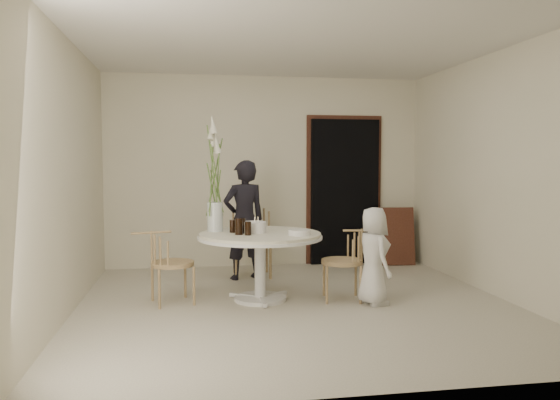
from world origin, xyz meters
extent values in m
plane|color=beige|center=(0.00, 0.00, 0.00)|extent=(4.50, 4.50, 0.00)
plane|color=white|center=(0.00, 0.00, 2.70)|extent=(4.50, 4.50, 0.00)
plane|color=#EEE5C8|center=(0.00, 2.25, 1.35)|extent=(4.50, 0.00, 4.50)
plane|color=#EEE5C8|center=(0.00, -2.25, 1.35)|extent=(4.50, 0.00, 4.50)
plane|color=#EEE5C8|center=(-2.25, 0.00, 1.35)|extent=(0.00, 4.50, 4.50)
plane|color=#EEE5C8|center=(2.25, 0.00, 1.35)|extent=(0.00, 4.50, 4.50)
cube|color=black|center=(1.15, 2.19, 1.05)|extent=(1.00, 0.10, 2.10)
cube|color=brown|center=(1.15, 2.23, 1.11)|extent=(1.12, 0.03, 2.22)
cylinder|color=silver|center=(-0.35, 0.25, 0.02)|extent=(0.56, 0.56, 0.04)
cylinder|color=silver|center=(-0.35, 0.25, 0.34)|extent=(0.12, 0.12, 0.65)
cylinder|color=silver|center=(-0.35, 0.25, 0.68)|extent=(1.33, 1.33, 0.03)
cylinder|color=white|center=(-0.35, 0.25, 0.71)|extent=(1.30, 1.30, 0.04)
cube|color=brown|center=(1.81, 1.95, 0.41)|extent=(0.64, 0.24, 0.83)
cylinder|color=tan|center=(-0.52, 1.29, 0.24)|extent=(0.03, 0.03, 0.49)
cylinder|color=tan|center=(-0.08, 1.28, 0.24)|extent=(0.03, 0.03, 0.49)
cylinder|color=tan|center=(-0.50, 1.72, 0.24)|extent=(0.03, 0.03, 0.49)
cylinder|color=tan|center=(-0.07, 1.71, 0.24)|extent=(0.03, 0.03, 0.49)
cylinder|color=tan|center=(-0.29, 1.50, 0.51)|extent=(0.54, 0.54, 0.05)
cylinder|color=tan|center=(0.37, 0.33, 0.20)|extent=(0.03, 0.03, 0.40)
cylinder|color=tan|center=(0.32, -0.02, 0.20)|extent=(0.03, 0.03, 0.40)
cylinder|color=tan|center=(0.72, 0.27, 0.20)|extent=(0.03, 0.03, 0.40)
cylinder|color=tan|center=(0.67, -0.08, 0.20)|extent=(0.03, 0.03, 0.40)
cylinder|color=tan|center=(0.52, 0.12, 0.42)|extent=(0.44, 0.44, 0.04)
cylinder|color=tan|center=(-1.06, 0.15, 0.20)|extent=(0.03, 0.03, 0.40)
cylinder|color=tan|center=(-1.15, 0.50, 0.20)|extent=(0.03, 0.03, 0.40)
cylinder|color=tan|center=(-1.40, 0.06, 0.20)|extent=(0.03, 0.03, 0.40)
cylinder|color=tan|center=(-1.49, 0.41, 0.20)|extent=(0.03, 0.03, 0.40)
cylinder|color=tan|center=(-1.27, 0.28, 0.42)|extent=(0.45, 0.45, 0.04)
imported|color=black|center=(-0.41, 1.36, 0.75)|extent=(0.63, 0.50, 1.51)
imported|color=silver|center=(0.79, -0.11, 0.51)|extent=(0.39, 0.54, 1.02)
cylinder|color=white|center=(-0.40, 0.28, 0.79)|extent=(0.25, 0.25, 0.12)
cylinder|color=beige|center=(-0.40, 0.28, 0.87)|extent=(0.01, 0.01, 0.05)
cylinder|color=beige|center=(-0.36, 0.31, 0.87)|extent=(0.01, 0.01, 0.05)
cylinder|color=black|center=(-0.54, 0.27, 0.81)|extent=(0.09, 0.09, 0.16)
cylinder|color=black|center=(-0.50, 0.09, 0.80)|extent=(0.08, 0.08, 0.14)
cylinder|color=black|center=(-0.59, 0.15, 0.82)|extent=(0.11, 0.11, 0.17)
cylinder|color=black|center=(-0.64, 0.32, 0.80)|extent=(0.08, 0.08, 0.14)
cylinder|color=white|center=(0.03, 0.00, 0.76)|extent=(0.29, 0.29, 0.06)
cylinder|color=silver|center=(-0.82, 0.47, 0.89)|extent=(0.17, 0.17, 0.32)
cylinder|color=#527532|center=(-0.78, 0.48, 1.29)|extent=(0.01, 0.01, 0.80)
cone|color=beige|center=(-0.78, 0.48, 1.69)|extent=(0.08, 0.08, 0.20)
cylinder|color=#527532|center=(-0.82, 0.51, 1.32)|extent=(0.01, 0.01, 0.86)
cone|color=beige|center=(-0.82, 0.51, 1.75)|extent=(0.08, 0.08, 0.20)
cylinder|color=#527532|center=(-0.85, 0.48, 1.36)|extent=(0.01, 0.01, 0.93)
cone|color=beige|center=(-0.85, 0.48, 1.82)|extent=(0.08, 0.08, 0.20)
cylinder|color=#527532|center=(-0.83, 0.44, 1.39)|extent=(0.01, 0.01, 1.00)
cone|color=beige|center=(-0.83, 0.44, 1.89)|extent=(0.08, 0.08, 0.20)
cylinder|color=#527532|center=(-0.79, 0.45, 1.29)|extent=(0.01, 0.01, 0.80)
cone|color=beige|center=(-0.79, 0.45, 1.69)|extent=(0.08, 0.08, 0.20)
camera|label=1|loc=(-1.10, -5.49, 1.49)|focal=35.00mm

